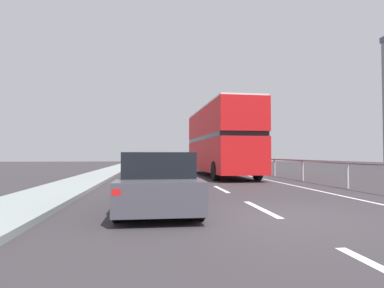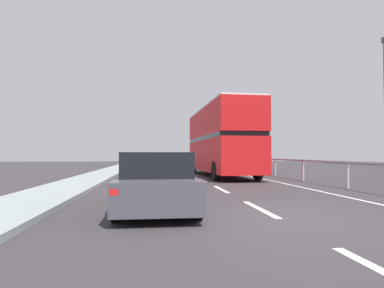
% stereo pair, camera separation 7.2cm
% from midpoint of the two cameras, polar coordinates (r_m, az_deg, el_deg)
% --- Properties ---
extents(ground_plane, '(75.64, 120.00, 0.10)m').
position_cam_midpoint_polar(ground_plane, '(7.37, 14.27, -12.64)').
color(ground_plane, '#322D31').
extents(lane_paint_markings, '(3.58, 46.00, 0.01)m').
position_cam_midpoint_polar(lane_paint_markings, '(15.98, 9.83, -6.66)').
color(lane_paint_markings, silver).
rests_on(lane_paint_markings, ground).
extents(bridge_side_railing, '(0.10, 42.00, 1.08)m').
position_cam_midpoint_polar(bridge_side_railing, '(17.52, 18.87, -3.28)').
color(bridge_side_railing, '#B1AEB4').
rests_on(bridge_side_railing, ground).
extents(double_decker_bus_red, '(2.78, 10.45, 4.28)m').
position_cam_midpoint_polar(double_decker_bus_red, '(20.39, 4.88, 0.78)').
color(double_decker_bus_red, red).
rests_on(double_decker_bus_red, ground).
extents(hatchback_car_near, '(1.81, 4.53, 1.38)m').
position_cam_midpoint_polar(hatchback_car_near, '(8.06, -6.32, -6.63)').
color(hatchback_car_near, '#46454E').
rests_on(hatchback_car_near, ground).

